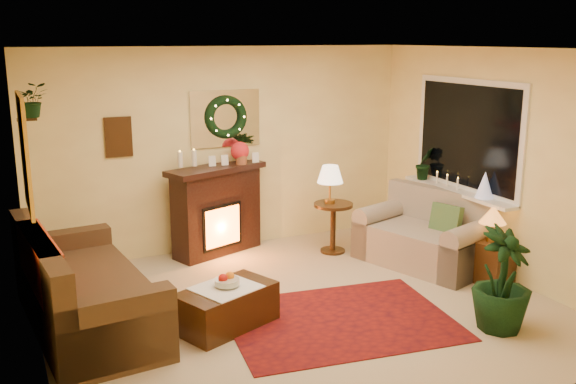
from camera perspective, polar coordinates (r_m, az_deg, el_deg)
name	(u,v)px	position (r m, az deg, el deg)	size (l,w,h in m)	color
floor	(302,308)	(6.69, 1.29, -10.27)	(5.00, 5.00, 0.00)	beige
ceiling	(304,49)	(6.12, 1.42, 12.61)	(5.00, 5.00, 0.00)	white
wall_back	(226,149)	(8.31, -5.57, 3.80)	(5.00, 5.00, 0.00)	#EFD88C
wall_front	(452,253)	(4.45, 14.40, -5.26)	(5.00, 5.00, 0.00)	#EFD88C
wall_left	(30,214)	(5.66, -21.98, -1.80)	(4.50, 4.50, 0.00)	#EFD88C
wall_right	(499,164)	(7.70, 18.29, 2.39)	(4.50, 4.50, 0.00)	#EFD88C
area_rug	(339,320)	(6.43, 4.60, -11.29)	(2.15, 1.61, 0.01)	#5D1915
sofa	(87,284)	(6.43, -17.46, -7.79)	(0.98, 2.24, 0.96)	#582C1D
red_throw	(82,276)	(6.57, -17.86, -7.11)	(0.78, 1.27, 0.02)	red
fireplace	(217,211)	(8.21, -6.36, -1.70)	(1.16, 0.37, 1.07)	black
poinsettia	(240,151)	(8.17, -4.30, 3.66)	(0.24, 0.24, 0.24)	red
mantel_candle_a	(180,159)	(7.90, -9.57, 2.87)	(0.06, 0.06, 0.19)	#F0E7CC
mantel_candle_b	(194,158)	(7.96, -8.34, 3.00)	(0.07, 0.07, 0.20)	white
mantel_mirror	(225,118)	(8.23, -5.59, 6.52)	(0.92, 0.02, 0.72)	white
wreath	(226,117)	(8.19, -5.50, 6.63)	(0.55, 0.55, 0.11)	#194719
wall_art	(118,137)	(7.91, -14.84, 4.75)	(0.32, 0.03, 0.48)	#381E11
gold_mirror	(25,154)	(5.86, -22.36, 3.18)	(0.03, 0.84, 1.00)	gold
hanging_plant	(33,117)	(6.58, -21.69, 6.22)	(0.33, 0.28, 0.36)	#194719
loveseat	(423,231)	(7.94, 11.94, -3.43)	(0.89, 1.54, 0.89)	#B2A38D
window_frame	(468,136)	(8.05, 15.67, 4.84)	(0.03, 1.86, 1.36)	white
window_glass	(467,136)	(8.04, 15.59, 4.84)	(0.02, 1.70, 1.22)	black
window_sill	(457,191)	(8.11, 14.80, 0.05)	(0.22, 1.86, 0.04)	white
mini_tree	(485,185)	(7.75, 17.08, 0.58)	(0.21, 0.21, 0.32)	silver
sill_plant	(424,165)	(8.56, 12.03, 2.39)	(0.30, 0.24, 0.55)	#254C21
side_table_round	(333,228)	(8.26, 4.02, -3.18)	(0.50, 0.50, 0.65)	#512316
lamp_cream	(330,185)	(8.12, 3.75, 0.58)	(0.33, 0.33, 0.50)	beige
end_table_square	(492,259)	(7.62, 17.68, -5.72)	(0.39, 0.39, 0.48)	black
lamp_tiffany	(493,219)	(7.48, 17.74, -2.26)	(0.30, 0.30, 0.44)	orange
coffee_table	(226,306)	(6.23, -5.49, -10.06)	(0.94, 0.52, 0.39)	#36170F
fruit_bowl	(227,282)	(6.16, -5.44, -7.95)	(0.24, 0.24, 0.05)	beige
floor_palm	(502,285)	(6.39, 18.50, -7.81)	(1.66, 1.66, 2.97)	black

